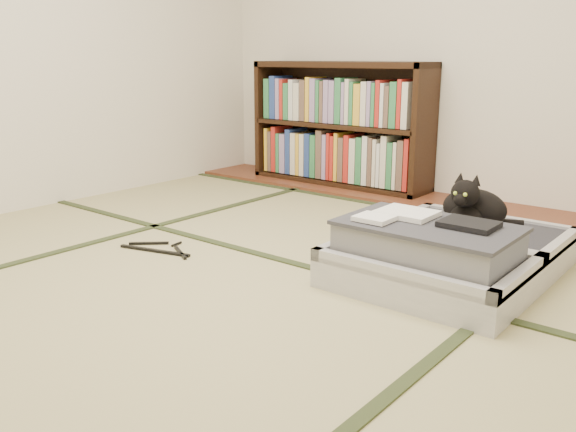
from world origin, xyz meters
The scene contains 8 objects.
floor centered at (0.00, 0.00, 0.00)m, with size 4.50×4.50×0.00m, color tan.
wood_strip centered at (0.00, 2.00, 0.01)m, with size 4.00×0.50×0.02m, color brown.
tatami_borders centered at (0.00, 0.49, 0.00)m, with size 4.00×4.50×0.01m.
bookcase centered at (-0.84, 2.07, 0.45)m, with size 1.44×0.33×0.93m.
suitcase centered at (0.69, 0.70, 0.11)m, with size 0.81×1.09×0.32m.
cat centered at (0.67, 0.99, 0.26)m, with size 0.36×0.36×0.29m.
cable_coil centered at (0.85, 1.02, 0.17)m, with size 0.11×0.11×0.03m.
hanger centered at (-0.62, 0.13, 0.01)m, with size 0.43×0.25×0.01m.
Camera 1 is at (1.77, -1.78, 0.97)m, focal length 38.00 mm.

